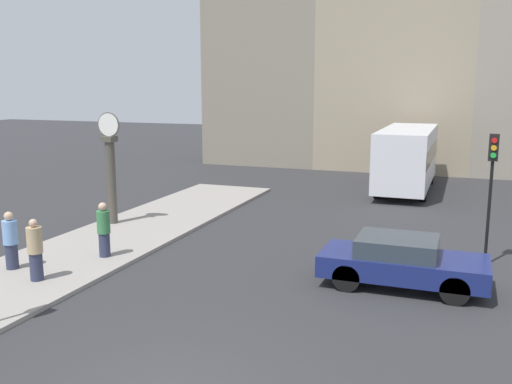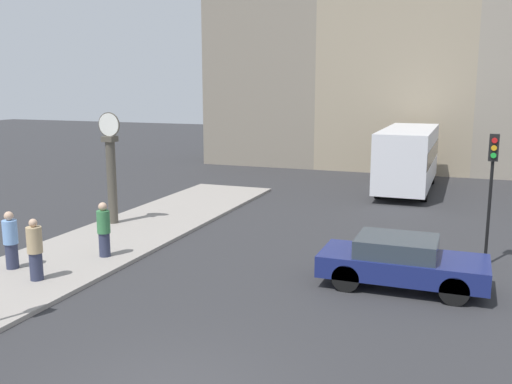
% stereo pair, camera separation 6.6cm
% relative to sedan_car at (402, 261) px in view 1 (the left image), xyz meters
% --- Properties ---
extents(sidewalk_corner, '(3.87, 20.54, 0.12)m').
position_rel_sedan_car_xyz_m(sidewalk_corner, '(-9.53, 1.36, -0.63)').
color(sidewalk_corner, gray).
rests_on(sidewalk_corner, ground_plane).
extents(building_row, '(23.74, 5.00, 17.26)m').
position_rel_sedan_car_xyz_m(building_row, '(-2.53, 21.71, 7.16)').
color(building_row, gray).
rests_on(building_row, ground_plane).
extents(sedan_car, '(4.21, 1.83, 1.32)m').
position_rel_sedan_car_xyz_m(sedan_car, '(0.00, 0.00, 0.00)').
color(sedan_car, navy).
rests_on(sedan_car, ground_plane).
extents(bus_distant, '(2.37, 7.86, 3.07)m').
position_rel_sedan_car_xyz_m(bus_distant, '(-1.35, 14.10, 1.05)').
color(bus_distant, silver).
rests_on(bus_distant, ground_plane).
extents(traffic_light_far, '(0.26, 0.24, 3.83)m').
position_rel_sedan_car_xyz_m(traffic_light_far, '(2.10, 2.69, 2.05)').
color(traffic_light_far, black).
rests_on(traffic_light_far, ground_plane).
extents(street_clock, '(0.89, 0.45, 4.08)m').
position_rel_sedan_car_xyz_m(street_clock, '(-10.77, 2.88, 1.39)').
color(street_clock, '#4C473D').
rests_on(street_clock, sidewalk_corner).
extents(pedestrian_green_hoodie, '(0.39, 0.39, 1.65)m').
position_rel_sedan_car_xyz_m(pedestrian_green_hoodie, '(-8.57, -0.76, 0.24)').
color(pedestrian_green_hoodie, '#2D334C').
rests_on(pedestrian_green_hoodie, sidewalk_corner).
extents(pedestrian_tan_coat, '(0.40, 0.40, 1.65)m').
position_rel_sedan_car_xyz_m(pedestrian_tan_coat, '(-9.01, -3.16, 0.24)').
color(pedestrian_tan_coat, '#2D334C').
rests_on(pedestrian_tan_coat, sidewalk_corner).
extents(pedestrian_blue_stripe, '(0.40, 0.40, 1.63)m').
position_rel_sedan_car_xyz_m(pedestrian_blue_stripe, '(-10.32, -2.63, 0.23)').
color(pedestrian_blue_stripe, '#2D334C').
rests_on(pedestrian_blue_stripe, sidewalk_corner).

